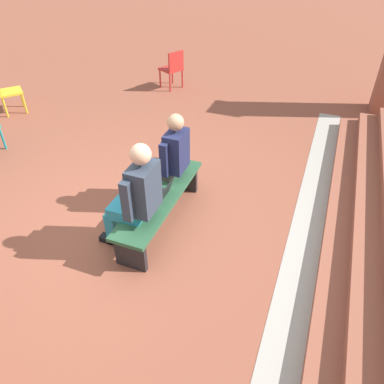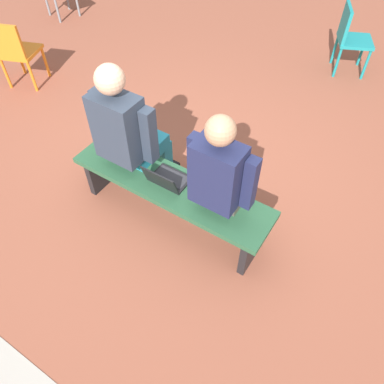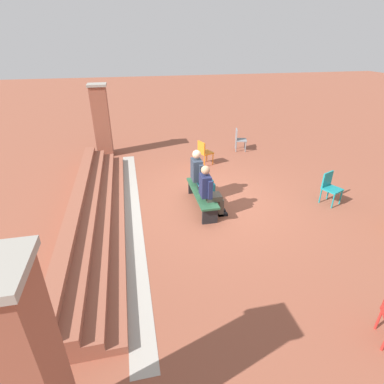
% 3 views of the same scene
% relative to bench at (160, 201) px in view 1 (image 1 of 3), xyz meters
% --- Properties ---
extents(ground_plane, '(60.00, 60.00, 0.00)m').
position_rel_bench_xyz_m(ground_plane, '(0.22, -0.39, -0.35)').
color(ground_plane, brown).
extents(concrete_strip, '(8.33, 0.40, 0.01)m').
position_rel_bench_xyz_m(concrete_strip, '(0.00, 1.78, -0.35)').
color(concrete_strip, '#A8A399').
rests_on(concrete_strip, ground).
extents(bench, '(1.80, 0.44, 0.45)m').
position_rel_bench_xyz_m(bench, '(0.00, 0.00, 0.00)').
color(bench, '#285638').
rests_on(bench, ground).
extents(person_student, '(0.54, 0.68, 1.34)m').
position_rel_bench_xyz_m(person_student, '(-0.45, -0.07, 0.36)').
color(person_student, '#4C473D').
rests_on(person_student, ground).
extents(person_adult, '(0.58, 0.73, 1.41)m').
position_rel_bench_xyz_m(person_adult, '(0.44, -0.07, 0.39)').
color(person_adult, teal).
rests_on(person_adult, ground).
extents(laptop, '(0.32, 0.29, 0.21)m').
position_rel_bench_xyz_m(laptop, '(0.02, 0.01, 0.15)').
color(laptop, black).
rests_on(laptop, bench).
extents(plastic_chair_by_pillar, '(0.59, 0.59, 0.84)m').
position_rel_bench_xyz_m(plastic_chair_by_pillar, '(-1.97, -4.23, 0.13)').
color(plastic_chair_by_pillar, gold).
rests_on(plastic_chair_by_pillar, ground).
extents(plastic_chair_mid_courtyard, '(0.57, 0.57, 0.84)m').
position_rel_bench_xyz_m(plastic_chair_mid_courtyard, '(-4.35, -1.70, 0.13)').
color(plastic_chair_mid_courtyard, red).
rests_on(plastic_chair_mid_courtyard, ground).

